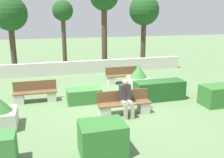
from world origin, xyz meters
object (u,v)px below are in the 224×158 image
at_px(tree_leftmost, 10,15).
at_px(tree_rightmost, 144,12).
at_px(person_seated_man, 126,96).
at_px(bench_front, 124,105).
at_px(bench_right_side, 35,94).
at_px(tree_center_left, 63,14).
at_px(bench_left_side, 122,77).
at_px(planter_corner_left, 138,79).

distance_m(tree_leftmost, tree_rightmost, 8.66).
bearing_deg(person_seated_man, bench_front, 96.05).
relative_size(bench_front, tree_leftmost, 0.42).
height_order(bench_right_side, tree_rightmost, tree_rightmost).
bearing_deg(tree_rightmost, bench_right_side, -139.34).
bearing_deg(tree_leftmost, tree_rightmost, 0.82).
bearing_deg(tree_leftmost, tree_center_left, -4.94).
height_order(tree_leftmost, tree_rightmost, tree_rightmost).
xyz_separation_m(person_seated_man, tree_center_left, (-1.29, 8.31, 2.79)).
height_order(bench_left_side, tree_leftmost, tree_leftmost).
height_order(bench_front, tree_leftmost, tree_leftmost).
bearing_deg(planter_corner_left, bench_right_side, -177.62).
relative_size(bench_left_side, tree_leftmost, 0.37).
height_order(bench_right_side, planter_corner_left, planter_corner_left).
distance_m(bench_left_side, tree_center_left, 5.83).
relative_size(planter_corner_left, tree_center_left, 0.28).
xyz_separation_m(person_seated_man, planter_corner_left, (1.49, 2.57, -0.13)).
bearing_deg(bench_right_side, tree_center_left, 70.06).
height_order(bench_left_side, bench_right_side, same).
bearing_deg(person_seated_man, tree_rightmost, 63.78).
bearing_deg(person_seated_man, planter_corner_left, 59.87).
distance_m(planter_corner_left, tree_leftmost, 8.88).
bearing_deg(tree_leftmost, bench_front, -62.66).
bearing_deg(planter_corner_left, tree_center_left, 115.82).
relative_size(bench_left_side, planter_corner_left, 1.41).
distance_m(bench_right_side, tree_rightmost, 10.26).
relative_size(planter_corner_left, tree_leftmost, 0.26).
xyz_separation_m(bench_right_side, tree_center_left, (1.79, 5.93, 3.18)).
distance_m(tree_leftmost, tree_center_left, 3.10).
height_order(tree_leftmost, tree_center_left, tree_leftmost).
bearing_deg(bench_front, tree_rightmost, 63.32).
xyz_separation_m(bench_right_side, person_seated_man, (3.07, -2.38, 0.39)).
bearing_deg(tree_rightmost, person_seated_man, -116.22).
bearing_deg(tree_center_left, planter_corner_left, -64.18).
bearing_deg(bench_right_side, person_seated_man, -40.88).
bearing_deg(bench_left_side, tree_leftmost, 140.56).
bearing_deg(person_seated_man, bench_right_side, 142.28).
relative_size(person_seated_man, tree_center_left, 0.30).
xyz_separation_m(bench_front, planter_corner_left, (1.51, 2.42, 0.26)).
height_order(bench_left_side, person_seated_man, person_seated_man).
height_order(tree_center_left, tree_rightmost, tree_rightmost).
relative_size(bench_front, planter_corner_left, 1.60).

